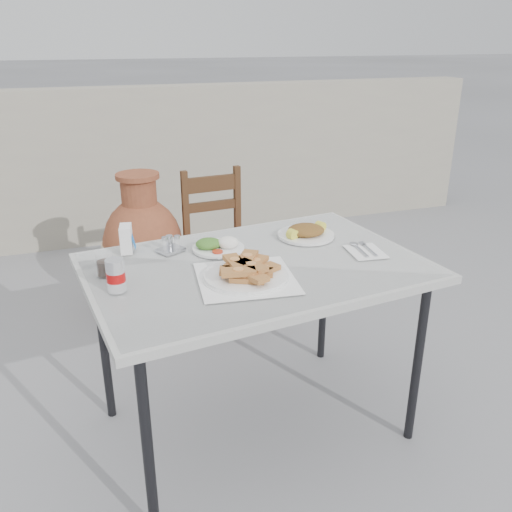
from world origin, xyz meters
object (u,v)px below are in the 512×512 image
object	(u,v)px
soda_can	(116,275)
condiment_caddy	(171,246)
cafe_table	(256,276)
pide_plate	(246,270)
salad_rice_plate	(218,245)
napkin_holder	(126,239)
chair	(220,242)
cola_glass	(105,265)
terracotta_urn	(143,247)
salad_chopped_plate	(306,232)

from	to	relation	value
soda_can	condiment_caddy	distance (m)	0.38
cafe_table	pide_plate	world-z (taller)	pide_plate
soda_can	salad_rice_plate	bearing A→B (deg)	31.03
pide_plate	napkin_holder	distance (m)	0.54
salad_rice_plate	chair	world-z (taller)	chair
cafe_table	condiment_caddy	world-z (taller)	condiment_caddy
salad_rice_plate	soda_can	world-z (taller)	soda_can
cola_glass	terracotta_urn	bearing A→B (deg)	76.95
salad_chopped_plate	soda_can	size ratio (longest dim) A/B	2.14
napkin_holder	salad_rice_plate	bearing A→B (deg)	-6.54
cola_glass	condiment_caddy	xyz separation A→B (m)	(0.27, 0.15, -0.02)
condiment_caddy	terracotta_urn	bearing A→B (deg)	89.30
soda_can	cola_glass	size ratio (longest dim) A/B	1.27
pide_plate	salad_rice_plate	xyz separation A→B (m)	(-0.02, 0.30, -0.01)
salad_rice_plate	soda_can	distance (m)	0.49
napkin_holder	terracotta_urn	distance (m)	1.09
salad_rice_plate	condiment_caddy	size ratio (longest dim) A/B	1.73
cafe_table	salad_chopped_plate	world-z (taller)	salad_chopped_plate
salad_rice_plate	salad_chopped_plate	size ratio (longest dim) A/B	0.86
salad_chopped_plate	soda_can	distance (m)	0.87
salad_rice_plate	terracotta_urn	size ratio (longest dim) A/B	0.25
terracotta_urn	condiment_caddy	bearing A→B (deg)	-90.70
soda_can	cola_glass	world-z (taller)	soda_can
salad_chopped_plate	napkin_holder	world-z (taller)	napkin_holder
salad_rice_plate	chair	bearing A→B (deg)	74.41
pide_plate	salad_chopped_plate	distance (m)	0.50
napkin_holder	chair	world-z (taller)	napkin_holder
pide_plate	salad_chopped_plate	size ratio (longest dim) A/B	1.55
salad_chopped_plate	terracotta_urn	world-z (taller)	terracotta_urn
salad_chopped_plate	cola_glass	world-z (taller)	cola_glass
salad_rice_plate	terracotta_urn	xyz separation A→B (m)	(-0.17, 1.09, -0.39)
condiment_caddy	chair	size ratio (longest dim) A/B	0.14
pide_plate	salad_rice_plate	distance (m)	0.30
condiment_caddy	terracotta_urn	size ratio (longest dim) A/B	0.14
soda_can	napkin_holder	world-z (taller)	soda_can
napkin_holder	terracotta_urn	bearing A→B (deg)	89.52
napkin_holder	condiment_caddy	size ratio (longest dim) A/B	0.89
napkin_holder	chair	distance (m)	1.06
napkin_holder	terracotta_urn	xyz separation A→B (m)	(0.18, 0.99, -0.42)
salad_chopped_plate	condiment_caddy	bearing A→B (deg)	178.11
salad_rice_plate	chair	size ratio (longest dim) A/B	0.25
salad_chopped_plate	cola_glass	bearing A→B (deg)	-171.07
soda_can	napkin_holder	xyz separation A→B (m)	(0.08, 0.35, -0.00)
napkin_holder	condiment_caddy	distance (m)	0.18
salad_rice_plate	cafe_table	bearing A→B (deg)	-61.40
salad_chopped_plate	chair	world-z (taller)	chair
soda_can	chair	xyz separation A→B (m)	(0.67, 1.15, -0.38)
napkin_holder	chair	xyz separation A→B (m)	(0.60, 0.80, -0.37)
napkin_holder	cola_glass	bearing A→B (deg)	-106.22
pide_plate	soda_can	size ratio (longest dim) A/B	3.32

